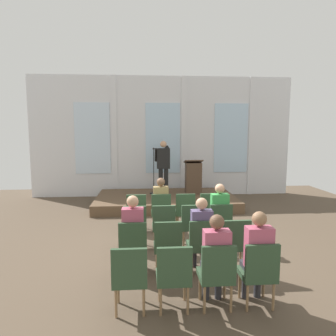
% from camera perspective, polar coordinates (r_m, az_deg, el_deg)
% --- Properties ---
extents(ground_plane, '(13.25, 13.25, 0.00)m').
position_cam_1_polar(ground_plane, '(6.64, 1.70, -14.38)').
color(ground_plane, brown).
extents(rear_partition, '(9.61, 0.14, 4.41)m').
position_cam_1_polar(rear_partition, '(11.26, -0.82, 5.88)').
color(rear_partition, silver).
rests_on(rear_partition, ground).
extents(stage_platform, '(4.47, 2.56, 0.32)m').
position_cam_1_polar(stage_platform, '(9.95, -0.44, -6.14)').
color(stage_platform, brown).
rests_on(stage_platform, ground).
extents(speaker, '(0.52, 0.69, 1.78)m').
position_cam_1_polar(speaker, '(9.90, -0.89, 0.83)').
color(speaker, black).
rests_on(speaker, stage_platform).
extents(mic_stand, '(0.28, 0.28, 1.55)m').
position_cam_1_polar(mic_stand, '(10.17, -2.70, -3.02)').
color(mic_stand, black).
rests_on(mic_stand, stage_platform).
extents(lectern, '(0.60, 0.48, 1.16)m').
position_cam_1_polar(lectern, '(10.24, 4.80, -1.74)').
color(lectern, '#4C3828').
rests_on(lectern, stage_platform).
extents(chair_r0_c0, '(0.46, 0.44, 0.94)m').
position_cam_1_polar(chair_r0_c0, '(7.32, -5.94, -7.97)').
color(chair_r0_c0, olive).
rests_on(chair_r0_c0, ground).
extents(chair_r0_c1, '(0.46, 0.44, 0.94)m').
position_cam_1_polar(chair_r0_c1, '(7.33, -1.34, -7.92)').
color(chair_r0_c1, olive).
rests_on(chair_r0_c1, ground).
extents(audience_r0_c1, '(0.36, 0.39, 1.31)m').
position_cam_1_polar(audience_r0_c1, '(7.36, -1.38, -6.30)').
color(audience_r0_c1, '#2D2D33').
rests_on(audience_r0_c1, ground).
extents(chair_r0_c2, '(0.46, 0.44, 0.94)m').
position_cam_1_polar(chair_r0_c2, '(7.38, 3.22, -7.82)').
color(chair_r0_c2, olive).
rests_on(chair_r0_c2, ground).
extents(chair_r0_c3, '(0.46, 0.44, 0.94)m').
position_cam_1_polar(chair_r0_c3, '(7.48, 7.69, -7.67)').
color(chair_r0_c3, olive).
rests_on(chair_r0_c3, ground).
extents(chair_r1_c0, '(0.46, 0.44, 0.94)m').
position_cam_1_polar(chair_r1_c0, '(6.28, -6.22, -10.53)').
color(chair_r1_c0, olive).
rests_on(chair_r1_c0, ground).
extents(chair_r1_c1, '(0.46, 0.44, 0.94)m').
position_cam_1_polar(chair_r1_c1, '(6.29, -0.81, -10.47)').
color(chair_r1_c1, olive).
rests_on(chair_r1_c1, ground).
extents(chair_r1_c2, '(0.46, 0.44, 0.94)m').
position_cam_1_polar(chair_r1_c2, '(6.35, 4.53, -10.32)').
color(chair_r1_c2, olive).
rests_on(chair_r1_c2, ground).
extents(chair_r1_c3, '(0.46, 0.44, 0.94)m').
position_cam_1_polar(chair_r1_c3, '(6.46, 9.73, -10.09)').
color(chair_r1_c3, olive).
rests_on(chair_r1_c3, ground).
extents(audience_r1_c3, '(0.36, 0.39, 1.34)m').
position_cam_1_polar(audience_r1_c3, '(6.48, 9.59, -8.12)').
color(audience_r1_c3, '#2D2D33').
rests_on(audience_r1_c3, ground).
extents(chair_r2_c0, '(0.46, 0.44, 0.94)m').
position_cam_1_polar(chair_r2_c0, '(5.25, -6.61, -14.10)').
color(chair_r2_c0, olive).
rests_on(chair_r2_c0, ground).
extents(audience_r2_c0, '(0.36, 0.39, 1.36)m').
position_cam_1_polar(audience_r2_c0, '(5.25, -6.61, -11.59)').
color(audience_r2_c0, '#2D2D33').
rests_on(audience_r2_c0, ground).
extents(chair_r2_c1, '(0.46, 0.44, 0.94)m').
position_cam_1_polar(chair_r2_c1, '(5.26, -0.06, -14.02)').
color(chair_r2_c1, olive).
rests_on(chair_r2_c1, ground).
extents(chair_r2_c2, '(0.46, 0.44, 0.94)m').
position_cam_1_polar(chair_r2_c2, '(5.33, 6.38, -13.77)').
color(chair_r2_c2, olive).
rests_on(chair_r2_c2, ground).
extents(audience_r2_c2, '(0.36, 0.39, 1.30)m').
position_cam_1_polar(audience_r2_c2, '(5.35, 6.24, -11.58)').
color(audience_r2_c2, '#2D2D33').
rests_on(audience_r2_c2, ground).
extents(chair_r2_c3, '(0.46, 0.44, 0.94)m').
position_cam_1_polar(chair_r2_c3, '(5.47, 12.56, -13.37)').
color(chair_r2_c3, olive).
rests_on(chair_r2_c3, ground).
extents(chair_r3_c0, '(0.46, 0.44, 0.94)m').
position_cam_1_polar(chair_r3_c0, '(4.25, -7.21, -19.38)').
color(chair_r3_c0, olive).
rests_on(chair_r3_c0, ground).
extents(chair_r3_c1, '(0.46, 0.44, 0.94)m').
position_cam_1_polar(chair_r3_c1, '(4.27, 1.10, -19.26)').
color(chair_r3_c1, olive).
rests_on(chair_r3_c1, ground).
extents(chair_r3_c2, '(0.46, 0.44, 0.94)m').
position_cam_1_polar(chair_r3_c2, '(4.35, 9.19, -18.77)').
color(chair_r3_c2, olive).
rests_on(chair_r3_c2, ground).
extents(audience_r3_c2, '(0.36, 0.39, 1.31)m').
position_cam_1_polar(audience_r3_c2, '(4.35, 8.98, -16.00)').
color(audience_r3_c2, '#2D2D33').
rests_on(audience_r3_c2, ground).
extents(chair_r3_c3, '(0.46, 0.44, 0.94)m').
position_cam_1_polar(chair_r3_c3, '(4.52, 16.77, -18.00)').
color(chair_r3_c3, olive).
rests_on(chair_r3_c3, ground).
extents(audience_r3_c3, '(0.36, 0.39, 1.34)m').
position_cam_1_polar(audience_r3_c3, '(4.50, 16.49, -15.16)').
color(audience_r3_c3, '#2D2D33').
rests_on(audience_r3_c3, ground).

